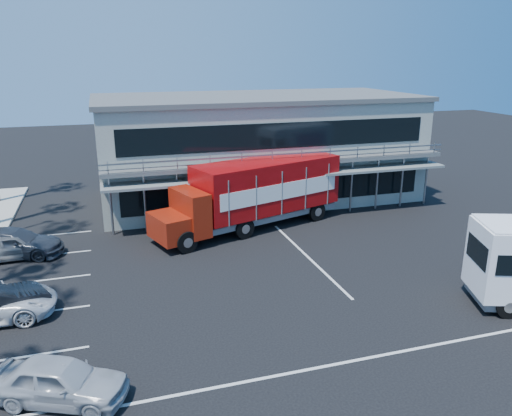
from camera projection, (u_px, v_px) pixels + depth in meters
name	position (u px, v px, depth m)	size (l,w,h in m)	color
ground	(292.00, 286.00, 22.56)	(120.00, 120.00, 0.00)	black
building	(257.00, 147.00, 35.96)	(22.40, 12.00, 7.30)	gray
red_truck	(256.00, 192.00, 29.67)	(12.17, 6.33, 4.01)	maroon
parked_car_a	(60.00, 381.00, 14.92)	(1.63, 4.06, 1.38)	#B1B4B9
parked_car_d	(14.00, 243.00, 25.75)	(2.02, 4.97, 1.44)	#2E343D
parked_car_e	(12.00, 246.00, 25.39)	(1.64, 4.08, 1.39)	slate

